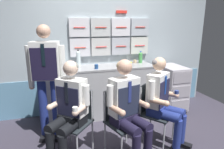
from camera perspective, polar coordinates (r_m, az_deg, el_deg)
ground at (r=2.97m, az=6.21°, el=-19.88°), size 4.80×4.80×0.04m
galley_bulkhead at (r=3.80m, az=-1.29°, el=5.58°), size 4.20×0.14×2.15m
galley_counter at (r=3.63m, az=-3.46°, el=-4.79°), size 1.96×0.53×0.91m
service_trolley at (r=4.00m, az=16.53°, el=-3.38°), size 0.40×0.65×0.87m
folding_chair_left at (r=2.67m, az=-10.07°, el=-11.12°), size 0.56×0.56×0.83m
crew_member_left at (r=2.49m, az=-12.34°, el=-9.20°), size 0.62×0.64×1.23m
folding_chair_right at (r=2.63m, az=2.31°, el=-11.33°), size 0.50×0.50×0.83m
crew_member_right at (r=2.44m, az=4.63°, el=-9.07°), size 0.52×0.67×1.24m
folding_chair_by_counter at (r=2.91m, az=11.22°, el=-8.97°), size 0.56×0.56×0.83m
crew_member_by_counter at (r=2.79m, az=14.41°, el=-6.70°), size 0.60×0.65×1.22m
crew_member_standing at (r=2.89m, az=-18.09°, el=0.03°), size 0.51×0.32×1.64m
water_bottle_tall at (r=3.51m, az=-9.56°, el=4.46°), size 0.07×0.07×0.30m
sparkling_bottle_green at (r=3.86m, az=8.15°, el=4.88°), size 0.07×0.07×0.23m
water_bottle_clear at (r=3.34m, az=-15.33°, el=3.40°), size 0.08×0.08×0.27m
espresso_cup_small at (r=3.43m, az=-16.71°, el=1.88°), size 0.07×0.07×0.06m
coffee_cup_spare at (r=3.87m, az=6.59°, el=3.80°), size 0.06×0.06×0.06m
paper_cup_tan at (r=3.34m, az=-4.50°, el=2.30°), size 0.06×0.06×0.07m
snack_banana at (r=3.75m, az=4.83°, el=3.33°), size 0.17×0.10×0.04m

